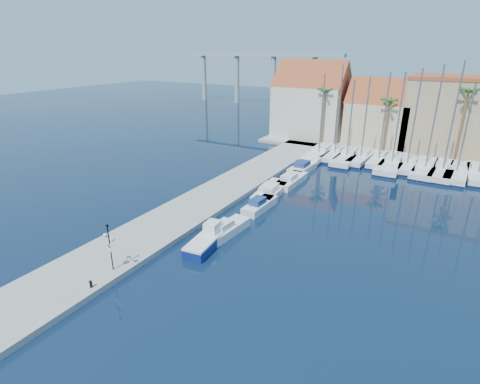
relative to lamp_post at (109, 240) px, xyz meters
The scene contains 29 objects.
ground 8.11m from the lamp_post, 22.09° to the left, with size 260.00×260.00×0.00m, color black.
quay_west 16.68m from the lamp_post, 96.97° to the left, with size 6.00×77.00×0.50m, color gray.
shore_north 53.68m from the lamp_post, 71.51° to the left, with size 54.00×16.00×0.50m, color gray.
lamp_post is the anchor object (origin of this frame).
bollard 3.22m from the lamp_post, 80.21° to the right, with size 0.20×0.20×0.50m, color black.
fishing_boat 8.37m from the lamp_post, 63.39° to the left, with size 2.36×5.49×1.87m.
motorboat_west_0 10.82m from the lamp_post, 68.80° to the left, with size 2.11×5.47×1.40m.
motorboat_west_1 16.97m from the lamp_post, 76.60° to the left, with size 1.84×5.21×1.40m.
motorboat_west_2 21.09m from the lamp_post, 81.52° to the left, with size 3.05×7.45×1.40m.
motorboat_west_3 25.64m from the lamp_post, 81.73° to the left, with size 2.15×6.39×1.40m.
motorboat_west_4 31.57m from the lamp_post, 84.42° to the left, with size 2.46×6.83×1.40m.
sailboat_0 39.14m from the lamp_post, 85.86° to the left, with size 2.97×10.83×12.44m.
sailboat_1 40.18m from the lamp_post, 82.70° to the left, with size 2.72×8.80×13.65m.
sailboat_2 39.81m from the lamp_post, 79.75° to the left, with size 2.95×10.57×11.67m.
sailboat_3 40.80m from the lamp_post, 77.21° to the left, with size 3.00×9.01×12.24m.
sailboat_4 41.52m from the lamp_post, 73.88° to the left, with size 2.28×8.39×12.81m.
sailboat_5 41.25m from the lamp_post, 70.84° to the left, with size 3.32×11.49×13.02m.
sailboat_6 42.08m from the lamp_post, 68.53° to the left, with size 2.81×8.32×13.53m.
sailboat_7 42.84m from the lamp_post, 65.40° to the left, with size 3.33×10.45×14.00m.
sailboat_8 43.78m from the lamp_post, 62.91° to the left, with size 3.41×10.54×14.52m.
sailboat_9 44.48m from the lamp_post, 61.04° to the left, with size 3.13×10.02×11.94m.
sailboat_10 46.29m from the lamp_post, 58.85° to the left, with size 2.87×9.65×14.54m.
building_0 50.06m from the lamp_post, 93.44° to the left, with size 12.30×9.00×13.50m.
building_1 50.70m from the lamp_post, 79.76° to the left, with size 10.30×8.00×11.00m.
building_2 54.74m from the lamp_post, 68.53° to the left, with size 14.20×10.20×11.50m.
palm_0 45.27m from the lamp_post, 88.72° to the left, with size 2.60×2.60×10.15m.
palm_1 46.46m from the lamp_post, 76.22° to the left, with size 2.60×2.60×9.15m.
palm_2 50.02m from the lamp_post, 64.90° to the left, with size 2.60×2.60×11.15m.
viaduct 91.00m from the lamp_post, 110.71° to the left, with size 48.00×2.20×14.45m.
Camera 1 is at (13.12, -18.83, 15.97)m, focal length 28.00 mm.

